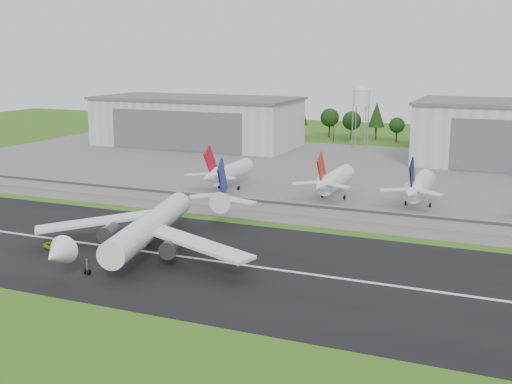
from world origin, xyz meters
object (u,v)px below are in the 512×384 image
at_px(parked_jet_red_a, 227,172).
at_px(parked_jet_red_b, 332,180).
at_px(parked_jet_navy, 418,187).
at_px(main_airliner, 149,232).
at_px(ground_vehicle, 52,246).

xyz_separation_m(parked_jet_red_a, parked_jet_red_b, (35.40, 0.02, 0.10)).
bearing_deg(parked_jet_navy, parked_jet_red_a, -179.97).
bearing_deg(parked_jet_red_b, main_airliner, -108.68).
bearing_deg(main_airliner, parked_jet_navy, -138.24).
bearing_deg(parked_jet_navy, ground_vehicle, -133.86).
bearing_deg(ground_vehicle, parked_jet_red_b, -14.09).
height_order(ground_vehicle, parked_jet_navy, parked_jet_navy).
bearing_deg(main_airliner, parked_jet_red_b, -121.25).
height_order(parked_jet_red_a, parked_jet_red_b, parked_jet_red_b).
distance_m(parked_jet_red_a, parked_jet_navy, 60.84).
bearing_deg(parked_jet_red_b, ground_vehicle, -121.50).
height_order(parked_jet_red_b, parked_jet_navy, parked_jet_navy).
distance_m(main_airliner, parked_jet_red_a, 68.17).
height_order(ground_vehicle, parked_jet_red_b, parked_jet_red_b).
relative_size(ground_vehicle, parked_jet_navy, 0.16).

